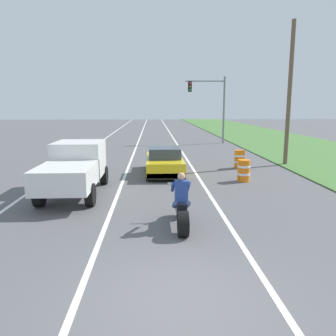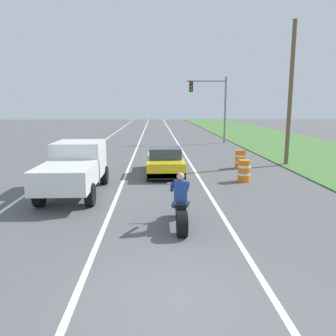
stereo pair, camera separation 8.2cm
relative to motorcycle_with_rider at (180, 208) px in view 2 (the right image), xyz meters
name	(u,v)px [view 2 (the right image)]	position (x,y,z in m)	size (l,w,h in m)	color
ground_plane	(174,300)	(-0.38, -3.61, -0.59)	(160.00, 160.00, 0.00)	#565659
lane_stripe_left_solid	(88,152)	(-5.78, 16.39, -0.59)	(0.14, 120.00, 0.01)	white
lane_stripe_right_solid	(183,151)	(1.42, 16.39, -0.59)	(0.14, 120.00, 0.01)	white
lane_stripe_centre_dashed	(135,151)	(-2.18, 16.39, -0.59)	(0.14, 120.00, 0.01)	white
grass_verge_right	(313,150)	(11.54, 16.39, -0.56)	(10.00, 120.00, 0.06)	#477538
motorcycle_with_rider	(180,208)	(0.00, 0.00, 0.00)	(0.70, 2.21, 1.62)	black
sports_car_yellow	(165,162)	(-0.20, 7.82, 0.04)	(1.84, 4.30, 1.37)	yellow
pickup_truck_left_lane_white	(75,166)	(-3.83, 3.92, 0.51)	(2.02, 4.80, 1.98)	silver
traffic_light_mast_near	(214,100)	(4.68, 21.89, 3.34)	(3.64, 0.34, 6.00)	gray
utility_pole_roadside	(290,95)	(7.00, 10.16, 3.45)	(0.24, 0.24, 8.09)	brown
construction_barrel_nearest	(244,171)	(3.37, 5.91, -0.09)	(0.58, 0.58, 1.00)	orange
construction_barrel_mid	(240,159)	(4.03, 9.23, -0.09)	(0.58, 0.58, 1.00)	orange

